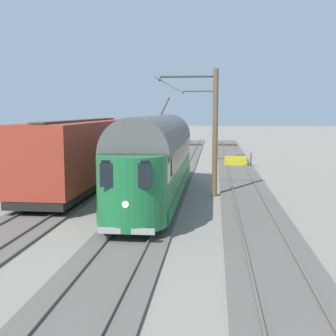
{
  "coord_description": "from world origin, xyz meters",
  "views": [
    {
      "loc": [
        -2.9,
        27.7,
        4.51
      ],
      "look_at": [
        -0.68,
        6.64,
        1.78
      ],
      "focal_mm": 47.22,
      "sensor_mm": 36.0,
      "label": 1
    }
  ],
  "objects_px": {
    "vintage_streetcar": "(156,156)",
    "boxcar_adjacent": "(83,152)",
    "catenary_pole_mid_near": "(213,130)",
    "spare_tie_stack": "(72,166)",
    "catenary_pole_foreground": "(214,122)",
    "switch_stand": "(251,158)",
    "track_end_bumper": "(236,161)"
  },
  "relations": [
    {
      "from": "vintage_streetcar",
      "to": "boxcar_adjacent",
      "type": "height_order",
      "value": "vintage_streetcar"
    },
    {
      "from": "spare_tie_stack",
      "to": "switch_stand",
      "type": "bearing_deg",
      "value": -168.41
    },
    {
      "from": "switch_stand",
      "to": "catenary_pole_foreground",
      "type": "bearing_deg",
      "value": -54.66
    },
    {
      "from": "boxcar_adjacent",
      "to": "switch_stand",
      "type": "bearing_deg",
      "value": -132.62
    },
    {
      "from": "catenary_pole_foreground",
      "to": "boxcar_adjacent",
      "type": "bearing_deg",
      "value": 64.45
    },
    {
      "from": "catenary_pole_foreground",
      "to": "spare_tie_stack",
      "type": "distance_m",
      "value": 13.5
    },
    {
      "from": "boxcar_adjacent",
      "to": "spare_tie_stack",
      "type": "distance_m",
      "value": 9.42
    },
    {
      "from": "catenary_pole_foreground",
      "to": "catenary_pole_mid_near",
      "type": "xyz_separation_m",
      "value": [
        0.0,
        17.03,
        0.0
      ]
    },
    {
      "from": "boxcar_adjacent",
      "to": "switch_stand",
      "type": "distance_m",
      "value": 15.57
    },
    {
      "from": "catenary_pole_mid_near",
      "to": "spare_tie_stack",
      "type": "bearing_deg",
      "value": -42.0
    },
    {
      "from": "vintage_streetcar",
      "to": "catenary_pole_mid_near",
      "type": "height_order",
      "value": "catenary_pole_mid_near"
    },
    {
      "from": "vintage_streetcar",
      "to": "switch_stand",
      "type": "height_order",
      "value": "vintage_streetcar"
    },
    {
      "from": "vintage_streetcar",
      "to": "boxcar_adjacent",
      "type": "bearing_deg",
      "value": -30.65
    },
    {
      "from": "switch_stand",
      "to": "track_end_bumper",
      "type": "relative_size",
      "value": 0.69
    },
    {
      "from": "switch_stand",
      "to": "vintage_streetcar",
      "type": "bearing_deg",
      "value": 67.58
    },
    {
      "from": "catenary_pole_foreground",
      "to": "switch_stand",
      "type": "xyz_separation_m",
      "value": [
        -3.01,
        4.25,
        -2.82
      ]
    },
    {
      "from": "boxcar_adjacent",
      "to": "catenary_pole_foreground",
      "type": "bearing_deg",
      "value": -115.55
    },
    {
      "from": "catenary_pole_foreground",
      "to": "switch_stand",
      "type": "distance_m",
      "value": 5.92
    },
    {
      "from": "switch_stand",
      "to": "spare_tie_stack",
      "type": "distance_m",
      "value": 14.31
    },
    {
      "from": "spare_tie_stack",
      "to": "catenary_pole_mid_near",
      "type": "bearing_deg",
      "value": 138.0
    },
    {
      "from": "track_end_bumper",
      "to": "boxcar_adjacent",
      "type": "bearing_deg",
      "value": 52.02
    },
    {
      "from": "switch_stand",
      "to": "spare_tie_stack",
      "type": "xyz_separation_m",
      "value": [
        14.01,
        2.87,
        -0.43
      ]
    },
    {
      "from": "catenary_pole_mid_near",
      "to": "boxcar_adjacent",
      "type": "bearing_deg",
      "value": -10.35
    },
    {
      "from": "catenary_pole_foreground",
      "to": "catenary_pole_mid_near",
      "type": "height_order",
      "value": "same"
    },
    {
      "from": "catenary_pole_foreground",
      "to": "switch_stand",
      "type": "bearing_deg",
      "value": 125.34
    },
    {
      "from": "catenary_pole_mid_near",
      "to": "spare_tie_stack",
      "type": "relative_size",
      "value": 2.79
    },
    {
      "from": "switch_stand",
      "to": "track_end_bumper",
      "type": "distance_m",
      "value": 1.33
    },
    {
      "from": "spare_tie_stack",
      "to": "vintage_streetcar",
      "type": "bearing_deg",
      "value": 125.87
    },
    {
      "from": "catenary_pole_foreground",
      "to": "catenary_pole_mid_near",
      "type": "relative_size",
      "value": 1.0
    },
    {
      "from": "vintage_streetcar",
      "to": "switch_stand",
      "type": "xyz_separation_m",
      "value": [
        -5.84,
        -14.17,
        -1.55
      ]
    },
    {
      "from": "switch_stand",
      "to": "spare_tie_stack",
      "type": "height_order",
      "value": "switch_stand"
    },
    {
      "from": "switch_stand",
      "to": "spare_tie_stack",
      "type": "bearing_deg",
      "value": 11.59
    }
  ]
}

